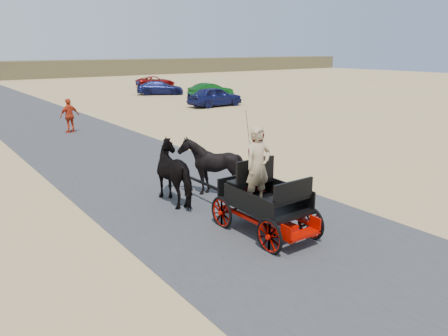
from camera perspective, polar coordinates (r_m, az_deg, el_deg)
ground at (r=9.37m, az=11.87°, el=-11.27°), size 140.00×140.00×0.00m
road at (r=9.37m, az=11.87°, el=-11.24°), size 6.00×140.00×0.01m
carriage at (r=10.21m, az=5.34°, el=-6.49°), size 1.30×2.40×0.72m
horse_left at (r=12.06m, az=-6.05°, el=-0.59°), size 0.91×2.01×1.70m
horse_right at (r=12.62m, az=-1.73°, el=0.22°), size 1.37×1.54×1.70m
driver_man at (r=9.72m, az=4.45°, el=0.24°), size 0.66×0.43×1.80m
passenger_woman at (r=10.47m, az=4.56°, el=0.71°), size 0.77×0.60×1.58m
pedestrian at (r=23.43m, az=-19.52°, el=6.46°), size 1.08×0.63×1.73m
car_a at (r=32.40m, az=-1.20°, el=9.31°), size 4.22×1.78×1.43m
car_b at (r=37.91m, az=-1.73°, el=10.08°), size 3.98×1.81×1.27m
car_c at (r=41.12m, az=-8.35°, el=10.32°), size 4.57×3.53×1.23m
car_d at (r=49.14m, az=-8.95°, el=11.07°), size 4.57×2.93×1.17m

